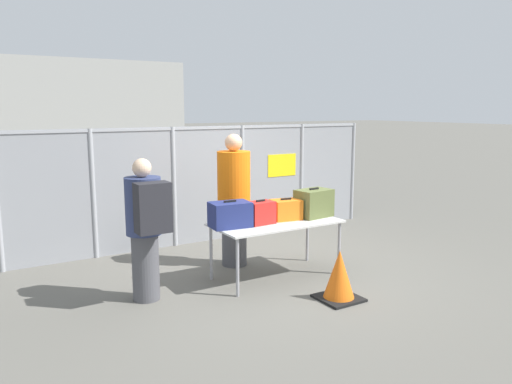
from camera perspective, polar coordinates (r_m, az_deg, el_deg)
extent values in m
plane|color=#605E56|center=(6.83, 2.56, -9.36)|extent=(120.00, 120.00, 0.00)
cylinder|color=#9EA0A5|center=(7.70, -18.10, -0.26)|extent=(0.07, 0.07, 1.92)
cylinder|color=#9EA0A5|center=(8.08, -9.36, 0.54)|extent=(0.07, 0.07, 1.92)
cylinder|color=#9EA0A5|center=(8.63, -1.56, 1.24)|extent=(0.07, 0.07, 1.92)
cylinder|color=#9EA0A5|center=(9.32, 5.20, 1.83)|extent=(0.07, 0.07, 1.92)
cylinder|color=#9EA0A5|center=(10.12, 10.96, 2.31)|extent=(0.07, 0.07, 1.92)
cube|color=gray|center=(8.34, -5.33, 0.90)|extent=(6.33, 0.01, 1.92)
cube|color=#9EA0A5|center=(8.25, -5.43, 7.31)|extent=(6.33, 0.04, 0.04)
cube|color=yellow|center=(9.03, 2.99, 3.08)|extent=(0.60, 0.01, 0.40)
cube|color=silver|center=(6.53, 2.34, -3.55)|extent=(1.68, 0.82, 0.02)
cylinder|color=#99999E|center=(5.95, -2.12, -8.60)|extent=(0.04, 0.04, 0.72)
cylinder|color=#99999E|center=(6.82, 9.47, -6.34)|extent=(0.04, 0.04, 0.72)
cylinder|color=#99999E|center=(6.54, -5.15, -6.93)|extent=(0.04, 0.04, 0.72)
cylinder|color=#99999E|center=(7.34, 5.89, -5.10)|extent=(0.04, 0.04, 0.72)
cube|color=navy|center=(6.23, -2.97, -2.59)|extent=(0.52, 0.37, 0.31)
cube|color=black|center=(6.20, -2.98, -1.06)|extent=(0.16, 0.04, 0.02)
cube|color=red|center=(6.39, 0.53, -2.39)|extent=(0.35, 0.25, 0.29)
cube|color=black|center=(6.36, 0.53, -1.00)|extent=(0.14, 0.03, 0.02)
cube|color=orange|center=(6.66, 3.42, -2.02)|extent=(0.41, 0.33, 0.27)
cube|color=black|center=(6.63, 3.43, -0.79)|extent=(0.15, 0.05, 0.02)
cube|color=#566033|center=(6.85, 6.62, -1.27)|extent=(0.52, 0.38, 0.38)
cube|color=black|center=(6.82, 6.65, 0.38)|extent=(0.16, 0.04, 0.02)
cylinder|color=#4C4C51|center=(5.99, -12.50, -8.34)|extent=(0.31, 0.31, 0.79)
cylinder|color=navy|center=(5.82, -12.76, -1.55)|extent=(0.41, 0.41, 0.66)
sphere|color=beige|center=(5.75, -12.92, 2.71)|extent=(0.21, 0.21, 0.21)
cube|color=#232328|center=(5.51, -11.70, -1.77)|extent=(0.37, 0.23, 0.55)
cylinder|color=#4C4C51|center=(7.10, -2.51, -4.87)|extent=(0.35, 0.35, 0.89)
cylinder|color=orange|center=(6.94, -2.56, 1.63)|extent=(0.46, 0.46, 0.74)
sphere|color=tan|center=(6.89, -2.59, 5.67)|extent=(0.24, 0.24, 0.24)
cube|color=#4C6B47|center=(11.13, -4.49, 0.28)|extent=(2.73, 1.51, 0.50)
sphere|color=black|center=(10.21, -4.78, -1.18)|extent=(0.62, 0.62, 0.62)
sphere|color=black|center=(11.68, -8.40, 0.11)|extent=(0.62, 0.62, 0.62)
cylinder|color=#59595B|center=(10.47, -13.49, -1.65)|extent=(0.96, 0.06, 0.06)
cube|color=#999993|center=(39.10, -20.67, 9.56)|extent=(12.25, 13.54, 5.15)
cube|color=black|center=(6.05, 9.42, -11.87)|extent=(0.48, 0.48, 0.03)
cone|color=orange|center=(5.96, 9.49, -9.34)|extent=(0.38, 0.38, 0.59)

